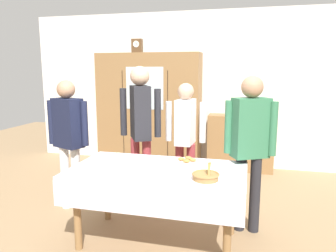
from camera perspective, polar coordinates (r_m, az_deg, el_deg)
name	(u,v)px	position (r m, az deg, el deg)	size (l,w,h in m)	color
ground_plane	(163,231)	(3.60, -0.83, -18.15)	(12.00, 12.00, 0.00)	#997A56
back_wall	(202,90)	(5.79, 6.04, 6.45)	(6.40, 0.10, 2.70)	silver
dining_table	(157,180)	(3.13, -1.99, -9.59)	(1.68, 0.94, 0.76)	olive
wall_cabinet	(149,110)	(5.74, -3.40, 2.87)	(1.83, 0.46, 1.98)	olive
mantel_clock	(137,46)	(5.77, -5.50, 13.94)	(0.18, 0.11, 0.24)	brown
bookshelf_low	(240,143)	(5.61, 12.70, -2.93)	(1.09, 0.35, 0.94)	olive
book_stack	(242,112)	(5.52, 12.90, 2.40)	(0.18, 0.21, 0.11)	#3D754C
tea_cup_mid_left	(228,171)	(3.02, 10.56, -7.88)	(0.13, 0.13, 0.06)	white
tea_cup_far_right	(122,172)	(2.96, -8.21, -8.15)	(0.13, 0.13, 0.06)	silver
tea_cup_center	(180,173)	(2.91, 2.20, -8.33)	(0.13, 0.13, 0.06)	white
tea_cup_near_left	(118,157)	(3.48, -8.89, -5.38)	(0.13, 0.13, 0.06)	white
bread_basket	(206,176)	(2.83, 6.70, -8.78)	(0.24, 0.24, 0.16)	#9E7542
pastry_plate	(187,161)	(3.34, 3.40, -6.18)	(0.28, 0.28, 0.05)	white
spoon_near_left	(134,166)	(3.21, -6.09, -7.12)	(0.12, 0.02, 0.01)	silver
spoon_center	(152,170)	(3.08, -2.85, -7.80)	(0.12, 0.02, 0.01)	silver
spoon_far_right	(217,165)	(3.27, 8.62, -6.83)	(0.12, 0.02, 0.01)	silver
person_behind_table_right	(185,131)	(4.12, 3.11, -0.88)	(0.52, 0.37, 1.53)	#933338
person_beside_shelf	(250,139)	(3.39, 14.32, -2.29)	(0.52, 0.34, 1.64)	#232328
person_by_cabinet	(68,133)	(4.02, -17.26, -1.13)	(0.52, 0.32, 1.58)	silver
person_behind_table_left	(140,122)	(3.94, -4.91, 0.73)	(0.52, 0.41, 1.74)	#933338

